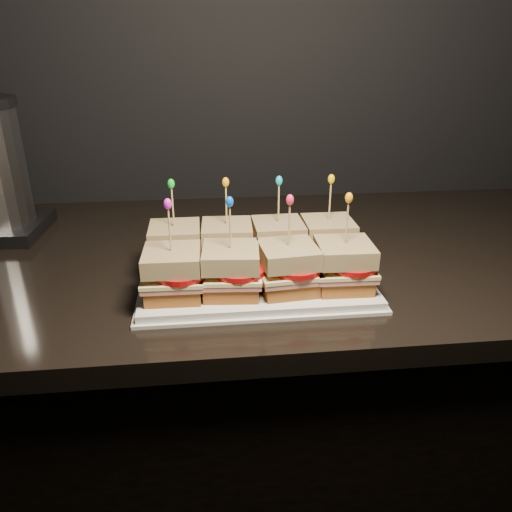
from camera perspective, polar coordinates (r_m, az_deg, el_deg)
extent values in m
cube|color=black|center=(1.30, -19.29, 24.93)|extent=(4.00, 0.04, 2.70)
cube|color=black|center=(1.26, -2.88, -19.40)|extent=(2.17, 0.69, 0.87)
cube|color=black|center=(1.01, -3.41, -0.34)|extent=(2.21, 0.73, 0.04)
cube|color=white|center=(0.86, 0.00, -2.81)|extent=(0.38, 0.24, 0.02)
cube|color=white|center=(0.86, 0.00, -3.17)|extent=(0.40, 0.25, 0.01)
cube|color=brown|center=(0.90, -9.07, -0.46)|extent=(0.09, 0.09, 0.02)
cube|color=#C36E65|center=(0.89, -9.14, 0.47)|extent=(0.09, 0.09, 0.01)
cube|color=#FFEA9B|center=(0.89, -9.17, 0.89)|extent=(0.10, 0.09, 0.01)
cylinder|color=#AC0F10|center=(0.88, -8.43, 1.22)|extent=(0.09, 0.09, 0.01)
cube|color=#4D2E12|center=(0.88, -9.28, 2.50)|extent=(0.09, 0.09, 0.03)
cylinder|color=tan|center=(0.86, -9.48, 5.27)|extent=(0.00, 0.00, 0.09)
ellipsoid|color=green|center=(0.85, -9.68, 8.15)|extent=(0.01, 0.01, 0.02)
cube|color=brown|center=(0.89, -3.27, -0.20)|extent=(0.09, 0.09, 0.02)
cube|color=#C36E65|center=(0.89, -3.29, 0.73)|extent=(0.10, 0.09, 0.01)
cube|color=#FFEA9B|center=(0.89, -3.30, 1.14)|extent=(0.10, 0.10, 0.01)
cylinder|color=#AC0F10|center=(0.88, -2.51, 1.48)|extent=(0.09, 0.09, 0.01)
cube|color=#4D2E12|center=(0.88, -3.34, 2.76)|extent=(0.09, 0.09, 0.03)
cylinder|color=tan|center=(0.86, -3.41, 5.54)|extent=(0.00, 0.00, 0.09)
ellipsoid|color=orange|center=(0.85, -3.49, 8.43)|extent=(0.01, 0.01, 0.02)
cube|color=brown|center=(0.90, 2.49, 0.05)|extent=(0.09, 0.09, 0.02)
cube|color=#C36E65|center=(0.90, 2.51, 0.98)|extent=(0.10, 0.09, 0.01)
cube|color=#FFEA9B|center=(0.89, 2.51, 1.39)|extent=(0.10, 0.09, 0.01)
cylinder|color=#AC0F10|center=(0.89, 3.35, 1.72)|extent=(0.09, 0.09, 0.01)
cube|color=#4D2E12|center=(0.88, 2.54, 2.99)|extent=(0.09, 0.09, 0.03)
cylinder|color=tan|center=(0.87, 2.60, 5.75)|extent=(0.00, 0.00, 0.09)
ellipsoid|color=#0F9FC4|center=(0.86, 2.65, 8.61)|extent=(0.01, 0.01, 0.02)
cube|color=brown|center=(0.92, 8.08, 0.30)|extent=(0.09, 0.09, 0.02)
cube|color=#C36E65|center=(0.91, 8.14, 1.21)|extent=(0.09, 0.09, 0.01)
cube|color=#FFEA9B|center=(0.91, 8.16, 1.62)|extent=(0.10, 0.09, 0.01)
cylinder|color=#AC0F10|center=(0.91, 9.02, 1.94)|extent=(0.09, 0.09, 0.01)
cube|color=#4D2E12|center=(0.90, 8.26, 3.19)|extent=(0.09, 0.09, 0.03)
cylinder|color=tan|center=(0.89, 8.43, 5.89)|extent=(0.00, 0.00, 0.09)
ellipsoid|color=#EFBA06|center=(0.87, 8.61, 8.69)|extent=(0.01, 0.01, 0.02)
cube|color=brown|center=(0.80, -9.35, -3.66)|extent=(0.09, 0.09, 0.02)
cube|color=#C36E65|center=(0.79, -9.43, -2.64)|extent=(0.10, 0.09, 0.01)
cube|color=#FFEA9B|center=(0.79, -9.46, -2.19)|extent=(0.10, 0.09, 0.01)
cylinder|color=#AC0F10|center=(0.78, -8.64, -1.85)|extent=(0.09, 0.09, 0.01)
cube|color=#4D2E12|center=(0.78, -9.59, -0.41)|extent=(0.09, 0.09, 0.03)
cylinder|color=tan|center=(0.76, -9.82, 2.67)|extent=(0.00, 0.00, 0.09)
ellipsoid|color=#D41EC8|center=(0.74, -10.06, 5.89)|extent=(0.01, 0.01, 0.02)
cube|color=brown|center=(0.80, -2.82, -3.37)|extent=(0.09, 0.09, 0.02)
cube|color=#C36E65|center=(0.79, -2.85, -2.35)|extent=(0.10, 0.10, 0.01)
cube|color=#FFEA9B|center=(0.79, -2.86, -1.90)|extent=(0.10, 0.10, 0.01)
cylinder|color=#AC0F10|center=(0.78, -1.96, -1.55)|extent=(0.09, 0.09, 0.01)
cube|color=#4D2E12|center=(0.78, -2.90, -0.12)|extent=(0.09, 0.09, 0.03)
cylinder|color=tan|center=(0.76, -2.97, 2.97)|extent=(0.00, 0.00, 0.09)
ellipsoid|color=blue|center=(0.74, -3.04, 6.21)|extent=(0.01, 0.01, 0.02)
cube|color=brown|center=(0.81, 3.63, -3.05)|extent=(0.09, 0.09, 0.02)
cube|color=#C36E65|center=(0.80, 3.66, -2.04)|extent=(0.10, 0.10, 0.01)
cube|color=#FFEA9B|center=(0.80, 3.67, -1.59)|extent=(0.10, 0.10, 0.01)
cylinder|color=#AC0F10|center=(0.79, 4.62, -1.24)|extent=(0.09, 0.09, 0.01)
cube|color=#4D2E12|center=(0.79, 3.72, 0.18)|extent=(0.09, 0.09, 0.03)
cylinder|color=tan|center=(0.77, 3.81, 3.23)|extent=(0.00, 0.00, 0.09)
ellipsoid|color=#EC2446|center=(0.75, 3.90, 6.43)|extent=(0.01, 0.01, 0.02)
cube|color=brown|center=(0.83, 9.86, -2.70)|extent=(0.09, 0.09, 0.02)
cube|color=#C36E65|center=(0.82, 9.93, -1.71)|extent=(0.10, 0.09, 0.01)
cube|color=#FFEA9B|center=(0.82, 9.97, -1.27)|extent=(0.10, 0.09, 0.01)
cylinder|color=#AC0F10|center=(0.81, 10.93, -0.92)|extent=(0.09, 0.09, 0.01)
cube|color=#4D2E12|center=(0.81, 10.10, 0.46)|extent=(0.09, 0.09, 0.03)
cylinder|color=tan|center=(0.79, 10.33, 3.44)|extent=(0.00, 0.00, 0.09)
ellipsoid|color=orange|center=(0.77, 10.58, 6.56)|extent=(0.01, 0.01, 0.02)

